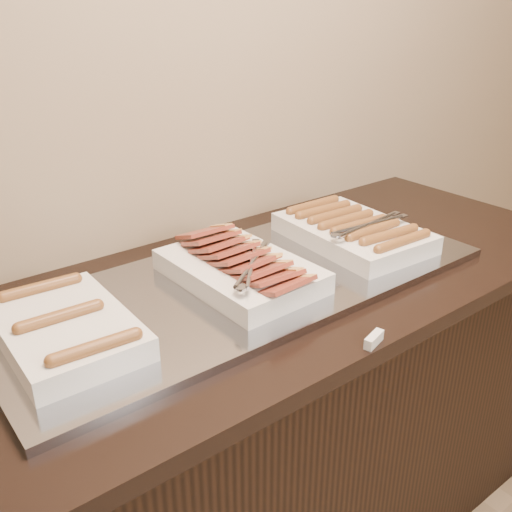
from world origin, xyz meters
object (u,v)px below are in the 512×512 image
(dish_center, at_px, (240,268))
(dish_right, at_px, (354,231))
(dish_left, at_px, (65,329))
(counter, at_px, (239,435))
(warming_tray, at_px, (246,282))

(dish_center, distance_m, dish_right, 0.38)
(dish_left, relative_size, dish_center, 0.86)
(dish_right, bearing_deg, dish_left, -176.79)
(counter, xyz_separation_m, dish_right, (0.40, -0.00, 0.50))
(dish_center, relative_size, dish_right, 0.98)
(counter, xyz_separation_m, warming_tray, (0.03, 0.00, 0.46))
(warming_tray, height_order, dish_center, dish_center)
(counter, height_order, dish_center, dish_center)
(dish_left, distance_m, dish_center, 0.42)
(counter, bearing_deg, dish_right, -0.49)
(counter, bearing_deg, dish_center, -18.52)
(warming_tray, xyz_separation_m, dish_center, (-0.02, -0.00, 0.04))
(dish_left, height_order, dish_right, dish_right)
(dish_center, height_order, dish_right, dish_center)
(warming_tray, relative_size, dish_right, 2.92)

